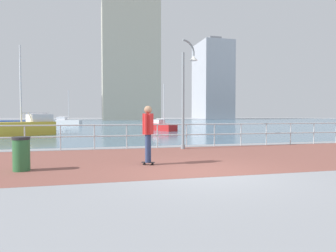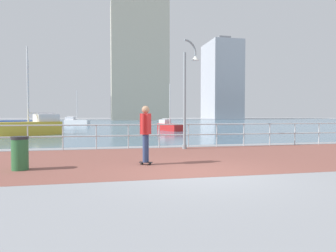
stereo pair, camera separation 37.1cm
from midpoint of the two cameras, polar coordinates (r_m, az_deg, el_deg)
ground at (r=47.55m, az=-8.83°, el=0.29°), size 220.00×220.00×0.00m
brick_paving at (r=10.59m, az=2.49°, el=-6.12°), size 28.00×6.60×0.01m
harbor_water at (r=58.52m, az=-9.42°, el=0.63°), size 180.00×88.00×0.00m
waterfront_railing at (r=13.72m, az=-0.95°, el=-1.03°), size 25.25×0.06×1.11m
lamppost at (r=13.50m, az=4.62°, el=7.12°), size 0.81×0.40×4.88m
skateboarder at (r=9.09m, az=-3.10°, el=-0.63°), size 0.40×0.53×1.80m
trash_bin at (r=9.15m, az=-25.30°, el=-4.69°), size 0.46×0.46×0.93m
sailboat_gray at (r=45.92m, az=-16.82°, el=0.76°), size 3.75×2.37×5.05m
sailboat_teal at (r=30.44m, az=-24.29°, el=0.27°), size 4.78×1.88×6.56m
sailboat_blue at (r=28.59m, az=0.60°, el=-0.05°), size 1.95×3.31×4.45m
sailboat_ivory at (r=24.45m, az=-24.26°, el=-0.15°), size 4.59×3.97×6.55m
tower_slate at (r=120.33m, az=10.25°, el=8.50°), size 11.67×16.44×31.44m
tower_beige at (r=90.22m, az=-5.48°, el=12.03°), size 16.01×11.93×35.70m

